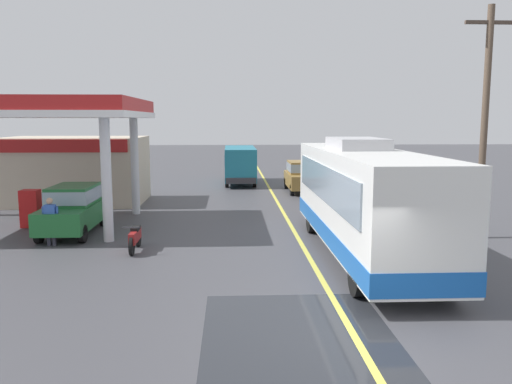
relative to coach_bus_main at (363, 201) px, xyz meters
The scene contains 12 objects.
ground 13.40m from the coach_bus_main, 97.53° to the left, with size 120.00×120.00×0.00m, color #424247.
lane_divider_stripe 8.53m from the coach_bus_main, 102.02° to the left, with size 0.16×50.00×0.01m, color #D8CC4C.
wet_puddle_patch 6.85m from the coach_bus_main, 115.45° to the right, with size 3.84×4.53×0.01m, color #26282D.
coach_bus_main is the anchor object (origin of this frame).
gas_station_roadside 15.28m from the coach_bus_main, 143.26° to the left, with size 9.10×11.95×5.10m.
car_at_pump 10.80m from the coach_bus_main, 160.25° to the left, with size 1.70×4.20×1.82m.
minibus_opposing_lane 19.11m from the coach_bus_main, 100.69° to the left, with size 2.04×6.13×2.44m.
motorcycle_parked_forecourt 7.50m from the coach_bus_main, behind, with size 0.55×1.80×0.92m.
pedestrian_near_pump 10.51m from the coach_bus_main, behind, with size 0.55×0.22×1.66m.
pedestrian_by_shop 12.11m from the coach_bus_main, 151.17° to the left, with size 0.55×0.22×1.66m.
car_trailing_behind_bus 14.60m from the coach_bus_main, 89.79° to the left, with size 1.70×4.20×1.82m.
utility_pole_roadside 5.87m from the coach_bus_main, 23.71° to the left, with size 1.80×0.24×8.22m.
Camera 1 is at (-2.45, -9.05, 4.28)m, focal length 36.13 mm.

